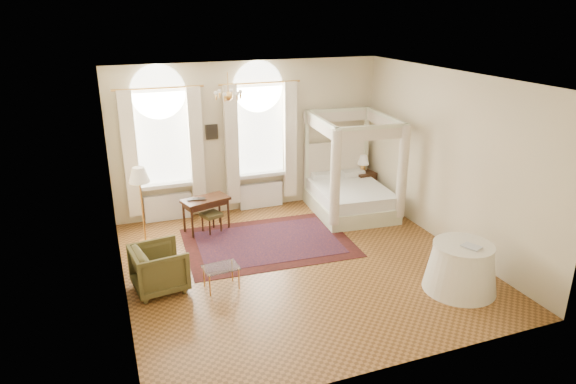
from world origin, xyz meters
name	(u,v)px	position (x,y,z in m)	size (l,w,h in m)	color
ground	(300,264)	(0.00, 0.00, 0.00)	(6.00, 6.00, 0.00)	brown
room_walls	(301,158)	(0.00, 0.00, 1.98)	(6.00, 6.00, 6.00)	beige
window_left	(164,154)	(-1.90, 2.87, 1.49)	(1.62, 0.27, 3.29)	white
window_right	(260,145)	(0.20, 2.87, 1.49)	(1.62, 0.27, 3.29)	white
chandelier	(228,95)	(-0.90, 1.20, 2.91)	(0.51, 0.45, 0.50)	#C68E42
wall_pictures	(254,127)	(0.09, 2.97, 1.89)	(2.54, 0.03, 0.39)	black
canopy_bed	(351,191)	(1.98, 1.91, 0.50)	(1.81, 2.15, 2.18)	beige
nightstand	(364,185)	(2.70, 2.62, 0.33)	(0.46, 0.42, 0.66)	#34180E
nightstand_lamp	(363,161)	(2.68, 2.67, 0.92)	(0.27, 0.27, 0.40)	#C68E42
writing_desk	(206,203)	(-1.24, 2.07, 0.60)	(1.03, 0.72, 0.70)	#34180E
laptop	(196,198)	(-1.42, 2.11, 0.72)	(0.36, 0.23, 0.03)	black
stool	(211,216)	(-1.17, 1.96, 0.34)	(0.47, 0.47, 0.41)	#4D4521
armchair	(159,268)	(-2.45, 0.01, 0.38)	(0.81, 0.83, 0.76)	#4A421F
coffee_table	(221,269)	(-1.51, -0.31, 0.35)	(0.60, 0.44, 0.39)	silver
floor_lamp	(139,179)	(-2.50, 1.91, 1.32)	(0.40, 0.40, 1.54)	#C68E42
oriental_rug	(268,242)	(-0.25, 1.05, 0.01)	(3.30, 2.46, 0.01)	#471411
side_table	(461,267)	(2.12, -1.70, 0.39)	(1.18, 1.18, 0.80)	white
book	(468,249)	(2.06, -1.88, 0.82)	(0.21, 0.28, 0.03)	black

